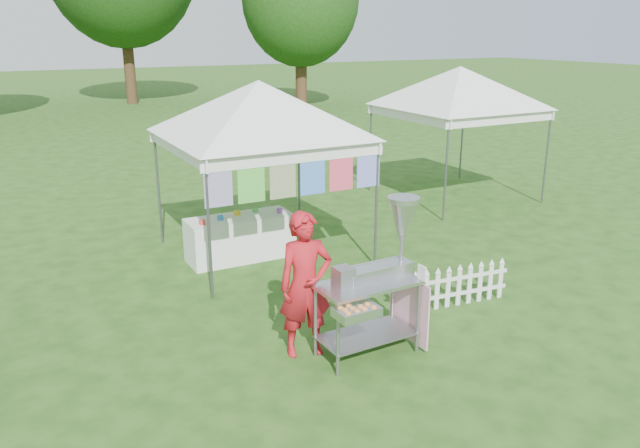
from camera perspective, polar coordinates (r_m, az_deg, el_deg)
ground at (r=8.24m, az=4.59°, el=-10.10°), size 120.00×120.00×0.00m
canopy_main at (r=10.44m, az=-5.65°, el=12.89°), size 4.24×4.24×3.45m
canopy_right at (r=14.65m, az=12.74°, el=13.87°), size 4.24×4.24×3.45m
donut_cart at (r=7.43m, az=5.77°, el=-3.79°), size 1.37×0.97×1.91m
vendor at (r=7.43m, az=-1.35°, el=-5.58°), size 0.72×0.54×1.79m
picket_fence at (r=9.09m, az=12.10°, el=-5.70°), size 1.79×0.23×0.56m
display_table at (r=10.78m, az=-7.29°, el=-1.24°), size 1.80×0.70×0.75m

